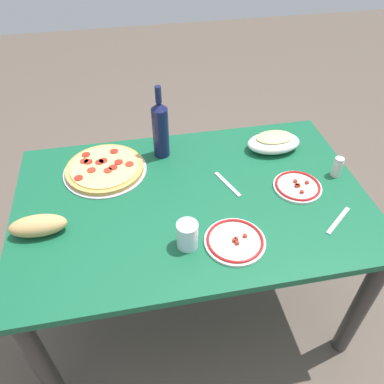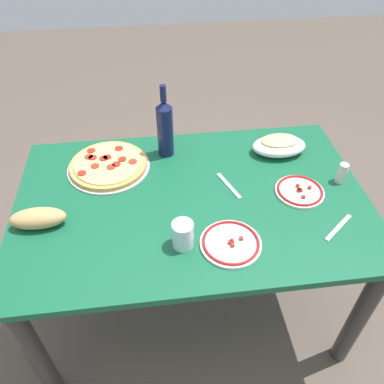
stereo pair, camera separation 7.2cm
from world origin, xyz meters
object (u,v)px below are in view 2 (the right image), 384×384
dining_table (192,217)px  water_glass (183,235)px  side_plate_near (231,243)px  spice_shaker (342,173)px  baked_pasta_dish (279,145)px  wine_bottle (165,127)px  side_plate_far (300,191)px  pepperoni_pizza (108,165)px  bread_loaf (38,218)px

dining_table → water_glass: water_glass is taller
side_plate_near → spice_shaker: size_ratio=2.48×
water_glass → baked_pasta_dish: bearing=44.8°
wine_bottle → side_plate_far: bearing=-32.9°
dining_table → baked_pasta_dish: size_ratio=5.76×
dining_table → wine_bottle: bearing=104.4°
dining_table → wine_bottle: (-0.08, 0.30, 0.25)m
side_plate_near → baked_pasta_dish: bearing=57.6°
wine_bottle → side_plate_near: 0.60m
baked_pasta_dish → water_glass: 0.68m
pepperoni_pizza → water_glass: (0.27, -0.46, 0.04)m
pepperoni_pizza → side_plate_near: pepperoni_pizza is taller
baked_pasta_dish → side_plate_far: baked_pasta_dish is taller
bread_loaf → pepperoni_pizza: bearing=52.5°
side_plate_far → spice_shaker: 0.20m
side_plate_far → side_plate_near: bearing=-144.9°
side_plate_far → spice_shaker: size_ratio=2.23×
pepperoni_pizza → side_plate_far: bearing=-18.5°
water_glass → spice_shaker: (0.68, 0.25, -0.01)m
side_plate_near → bread_loaf: bearing=165.4°
baked_pasta_dish → side_plate_near: (-0.32, -0.50, -0.03)m
wine_bottle → baked_pasta_dish: bearing=-6.5°
water_glass → side_plate_near: (0.16, -0.02, -0.04)m
side_plate_near → bread_loaf: bread_loaf is taller
pepperoni_pizza → wine_bottle: (0.25, 0.07, 0.12)m
dining_table → side_plate_far: bearing=-3.2°
pepperoni_pizza → wine_bottle: 0.29m
water_glass → side_plate_near: size_ratio=0.48×
pepperoni_pizza → spice_shaker: (0.95, -0.21, 0.03)m
baked_pasta_dish → wine_bottle: wine_bottle is taller
water_glass → side_plate_far: 0.53m
wine_bottle → side_plate_near: bearing=-71.9°
dining_table → side_plate_far: (0.43, -0.02, 0.12)m
water_glass → side_plate_near: 0.17m
wine_bottle → water_glass: (0.02, -0.54, -0.08)m
side_plate_near → dining_table: bearing=112.3°
dining_table → wine_bottle: wine_bottle is taller
pepperoni_pizza → bread_loaf: (-0.24, -0.31, 0.02)m
pepperoni_pizza → spice_shaker: 0.97m
water_glass → side_plate_near: bearing=-7.5°
wine_bottle → bread_loaf: size_ratio=1.64×
side_plate_near → side_plate_far: 0.40m
baked_pasta_dish → wine_bottle: 0.51m
water_glass → bread_loaf: (-0.51, 0.15, -0.01)m
dining_table → bread_loaf: bearing=-172.1°
side_plate_near → bread_loaf: (-0.67, 0.17, 0.03)m
dining_table → water_glass: bearing=-104.7°
side_plate_near → side_plate_far: size_ratio=1.11×
side_plate_far → wine_bottle: bearing=147.1°
side_plate_far → bread_loaf: bread_loaf is taller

